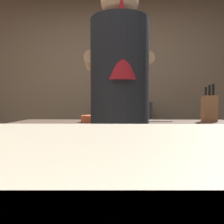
{
  "coord_description": "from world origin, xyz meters",
  "views": [
    {
      "loc": [
        0.08,
        -1.2,
        1.07
      ],
      "look_at": [
        0.07,
        -0.75,
        1.05
      ],
      "focal_mm": 38.1,
      "sensor_mm": 36.0,
      "label": 1
    }
  ],
  "objects_px": {
    "bottle_vinegar": "(115,97)",
    "mixing_bowl": "(93,119)",
    "knife_block": "(209,108)",
    "bottle_hot_sauce": "(117,96)",
    "bottle_soy": "(123,94)",
    "chefs_knife": "(156,121)",
    "bartender": "(120,110)"
  },
  "relations": [
    {
      "from": "bottle_vinegar",
      "to": "mixing_bowl",
      "type": "bearing_deg",
      "value": -95.98
    },
    {
      "from": "knife_block",
      "to": "bottle_hot_sauce",
      "type": "bearing_deg",
      "value": 119.58
    },
    {
      "from": "bottle_hot_sauce",
      "to": "bottle_soy",
      "type": "bearing_deg",
      "value": 49.03
    },
    {
      "from": "mixing_bowl",
      "to": "bottle_soy",
      "type": "bearing_deg",
      "value": 79.98
    },
    {
      "from": "chefs_knife",
      "to": "bottle_hot_sauce",
      "type": "xyz_separation_m",
      "value": [
        -0.3,
        1.28,
        0.23
      ]
    },
    {
      "from": "bartender",
      "to": "knife_block",
      "type": "height_order",
      "value": "bartender"
    },
    {
      "from": "chefs_knife",
      "to": "bottle_vinegar",
      "type": "height_order",
      "value": "bottle_vinegar"
    },
    {
      "from": "mixing_bowl",
      "to": "bottle_hot_sauce",
      "type": "height_order",
      "value": "bottle_hot_sauce"
    },
    {
      "from": "knife_block",
      "to": "chefs_knife",
      "type": "xyz_separation_m",
      "value": [
        -0.41,
        -0.03,
        -0.1
      ]
    },
    {
      "from": "mixing_bowl",
      "to": "bottle_vinegar",
      "type": "relative_size",
      "value": 1.06
    },
    {
      "from": "bottle_vinegar",
      "to": "bottle_soy",
      "type": "distance_m",
      "value": 0.11
    },
    {
      "from": "mixing_bowl",
      "to": "bottle_hot_sauce",
      "type": "xyz_separation_m",
      "value": [
        0.17,
        1.3,
        0.21
      ]
    },
    {
      "from": "bartender",
      "to": "bottle_vinegar",
      "type": "relative_size",
      "value": 10.14
    },
    {
      "from": "chefs_knife",
      "to": "bottle_vinegar",
      "type": "relative_size",
      "value": 1.37
    },
    {
      "from": "bottle_soy",
      "to": "bottle_hot_sauce",
      "type": "bearing_deg",
      "value": -130.97
    },
    {
      "from": "bottle_hot_sauce",
      "to": "bottle_soy",
      "type": "distance_m",
      "value": 0.11
    },
    {
      "from": "bottle_hot_sauce",
      "to": "bartender",
      "type": "bearing_deg",
      "value": -89.34
    },
    {
      "from": "chefs_knife",
      "to": "bottle_hot_sauce",
      "type": "relative_size",
      "value": 1.24
    },
    {
      "from": "mixing_bowl",
      "to": "bartender",
      "type": "bearing_deg",
      "value": -62.89
    },
    {
      "from": "bottle_vinegar",
      "to": "bottle_hot_sauce",
      "type": "bearing_deg",
      "value": -72.96
    },
    {
      "from": "knife_block",
      "to": "bartender",
      "type": "bearing_deg",
      "value": -147.4
    },
    {
      "from": "bottle_hot_sauce",
      "to": "chefs_knife",
      "type": "bearing_deg",
      "value": -76.84
    },
    {
      "from": "chefs_knife",
      "to": "bottle_vinegar",
      "type": "distance_m",
      "value": 1.43
    },
    {
      "from": "knife_block",
      "to": "bottle_hot_sauce",
      "type": "distance_m",
      "value": 1.44
    },
    {
      "from": "mixing_bowl",
      "to": "bottle_vinegar",
      "type": "height_order",
      "value": "bottle_vinegar"
    },
    {
      "from": "bartender",
      "to": "bottle_vinegar",
      "type": "bearing_deg",
      "value": -4.05
    },
    {
      "from": "bartender",
      "to": "mixing_bowl",
      "type": "height_order",
      "value": "bartender"
    },
    {
      "from": "bartender",
      "to": "mixing_bowl",
      "type": "bearing_deg",
      "value": 21.51
    },
    {
      "from": "knife_block",
      "to": "bottle_vinegar",
      "type": "bearing_deg",
      "value": 118.79
    },
    {
      "from": "bartender",
      "to": "bottle_vinegar",
      "type": "height_order",
      "value": "bartender"
    },
    {
      "from": "knife_block",
      "to": "chefs_knife",
      "type": "relative_size",
      "value": 1.2
    },
    {
      "from": "bottle_vinegar",
      "to": "bottle_soy",
      "type": "bearing_deg",
      "value": -7.33
    }
  ]
}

